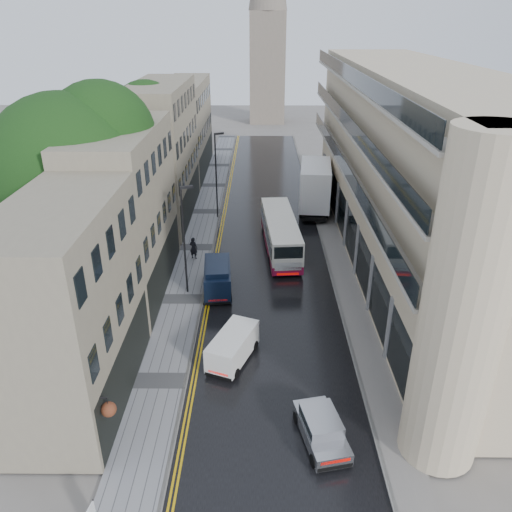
# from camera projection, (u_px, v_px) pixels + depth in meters

# --- Properties ---
(road) EXTENTS (9.00, 85.00, 0.02)m
(road) POSITION_uv_depth(u_px,v_px,m) (268.00, 249.00, 40.91)
(road) COLOR black
(road) RESTS_ON ground
(left_sidewalk) EXTENTS (2.70, 85.00, 0.12)m
(left_sidewalk) POSITION_uv_depth(u_px,v_px,m) (197.00, 248.00, 40.93)
(left_sidewalk) COLOR gray
(left_sidewalk) RESTS_ON ground
(right_sidewalk) EXTENTS (1.80, 85.00, 0.12)m
(right_sidewalk) POSITION_uv_depth(u_px,v_px,m) (334.00, 248.00, 40.85)
(right_sidewalk) COLOR slate
(right_sidewalk) RESTS_ON ground
(old_shop_row) EXTENTS (4.50, 56.00, 12.00)m
(old_shop_row) POSITION_uv_depth(u_px,v_px,m) (153.00, 169.00, 40.62)
(old_shop_row) COLOR gray
(old_shop_row) RESTS_ON ground
(modern_block) EXTENTS (8.00, 40.00, 14.00)m
(modern_block) POSITION_uv_depth(u_px,v_px,m) (410.00, 171.00, 36.45)
(modern_block) COLOR #C5B592
(modern_block) RESTS_ON ground
(tree_near) EXTENTS (10.56, 10.56, 13.89)m
(tree_near) POSITION_uv_depth(u_px,v_px,m) (72.00, 198.00, 31.23)
(tree_near) COLOR black
(tree_near) RESTS_ON ground
(tree_far) EXTENTS (9.24, 9.24, 12.46)m
(tree_far) POSITION_uv_depth(u_px,v_px,m) (128.00, 156.00, 43.25)
(tree_far) COLOR black
(tree_far) RESTS_ON ground
(cream_bus) EXTENTS (3.06, 10.25, 2.75)m
(cream_bus) POSITION_uv_depth(u_px,v_px,m) (271.00, 249.00, 37.52)
(cream_bus) COLOR white
(cream_bus) RESTS_ON road
(white_lorry) EXTENTS (3.62, 9.32, 4.78)m
(white_lorry) POSITION_uv_depth(u_px,v_px,m) (301.00, 193.00, 46.24)
(white_lorry) COLOR white
(white_lorry) RESTS_ON road
(silver_hatchback) EXTENTS (2.37, 3.96, 1.39)m
(silver_hatchback) POSITION_uv_depth(u_px,v_px,m) (314.00, 453.00, 20.88)
(silver_hatchback) COLOR #999A9E
(silver_hatchback) RESTS_ON road
(white_van) EXTENTS (2.90, 4.13, 1.72)m
(white_van) POSITION_uv_depth(u_px,v_px,m) (210.00, 358.00, 26.45)
(white_van) COLOR white
(white_van) RESTS_ON road
(navy_van) EXTENTS (2.11, 4.53, 2.25)m
(navy_van) POSITION_uv_depth(u_px,v_px,m) (205.00, 287.00, 32.78)
(navy_van) COLOR black
(navy_van) RESTS_ON road
(pedestrian) EXTENTS (0.75, 0.62, 1.77)m
(pedestrian) POSITION_uv_depth(u_px,v_px,m) (194.00, 248.00, 38.64)
(pedestrian) COLOR black
(pedestrian) RESTS_ON left_sidewalk
(lamp_post_near) EXTENTS (0.86, 0.45, 7.50)m
(lamp_post_near) POSITION_uv_depth(u_px,v_px,m) (184.00, 242.00, 32.69)
(lamp_post_near) COLOR black
(lamp_post_near) RESTS_ON left_sidewalk
(lamp_post_far) EXTENTS (0.89, 0.53, 7.83)m
(lamp_post_far) POSITION_uv_depth(u_px,v_px,m) (216.00, 177.00, 45.34)
(lamp_post_far) COLOR black
(lamp_post_far) RESTS_ON left_sidewalk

